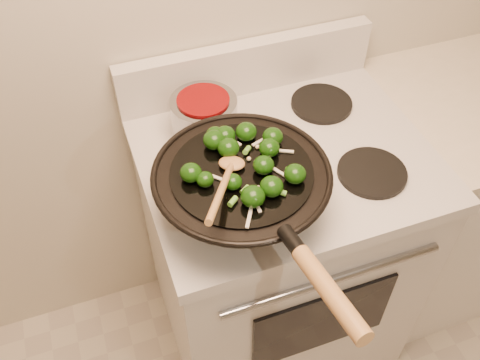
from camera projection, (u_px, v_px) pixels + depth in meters
name	position (u px, v px, depth m)	size (l,w,h in m)	color
stove	(276.00, 249.00, 1.77)	(0.78, 0.67, 1.08)	silver
counter_unit	(468.00, 188.00, 1.98)	(0.78, 0.62, 0.91)	white
wok	(243.00, 189.00, 1.24)	(0.41, 0.69, 0.20)	black
stirfry	(244.00, 158.00, 1.21)	(0.27, 0.30, 0.05)	#103408
wooden_spoon	(226.00, 179.00, 1.14)	(0.17, 0.26, 0.10)	#A67642
saucepan	(204.00, 115.00, 1.45)	(0.18, 0.29, 0.11)	#92949A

